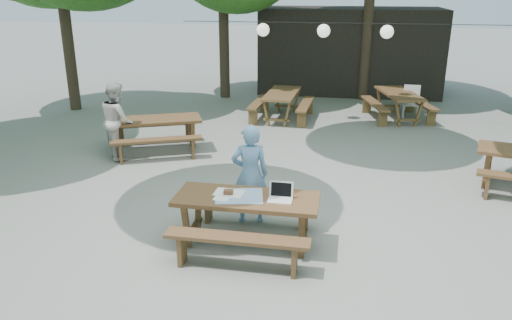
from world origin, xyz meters
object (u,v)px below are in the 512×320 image
object	(u,v)px
picnic_table_nw	(156,134)
second_person	(117,120)
main_picnic_table	(247,220)
plastic_chair	(411,109)
woman	(250,174)

from	to	relation	value
picnic_table_nw	second_person	distance (m)	0.92
main_picnic_table	plastic_chair	xyz separation A→B (m)	(3.04, 7.92, -0.13)
plastic_chair	picnic_table_nw	bearing A→B (deg)	-142.15
main_picnic_table	plastic_chair	distance (m)	8.49
main_picnic_table	second_person	size ratio (longest dim) A/B	1.22
main_picnic_table	picnic_table_nw	size ratio (longest dim) A/B	0.84
second_person	plastic_chair	xyz separation A→B (m)	(6.52, 4.61, -0.56)
main_picnic_table	picnic_table_nw	distance (m)	4.78
main_picnic_table	second_person	bearing A→B (deg)	136.39
woman	plastic_chair	size ratio (longest dim) A/B	1.74
main_picnic_table	picnic_table_nw	world-z (taller)	same
main_picnic_table	picnic_table_nw	xyz separation A→B (m)	(-2.85, 3.83, 0.00)
main_picnic_table	second_person	world-z (taller)	second_person
plastic_chair	main_picnic_table	bearing A→B (deg)	-107.93
woman	second_person	xyz separation A→B (m)	(-3.36, 2.53, 0.03)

